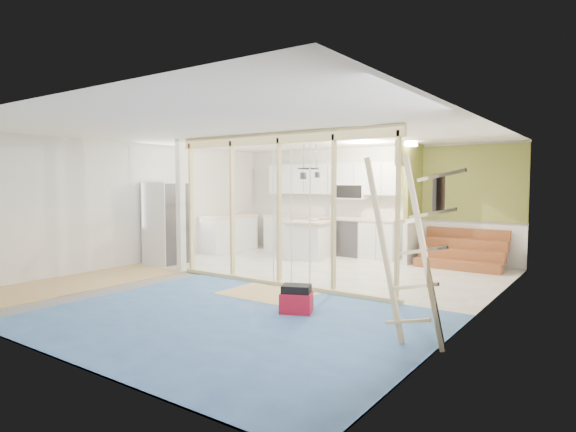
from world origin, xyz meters
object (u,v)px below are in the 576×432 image
Objects in this scene: toolbox at (296,300)px; island at (308,240)px; ladder at (409,251)px; fridge at (167,223)px.

island is at bearing 97.77° from toolbox.
ladder is at bearing -56.81° from island.
island is 2.08× the size of toolbox.
ladder is (1.70, -0.39, 0.85)m from toolbox.
ladder reaches higher than toolbox.
island is 5.96m from ladder.
toolbox is 0.25× the size of ladder.
fridge is 3.50× the size of toolbox.
toolbox is at bearing -19.99° from fridge.
fridge is 4.89m from toolbox.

